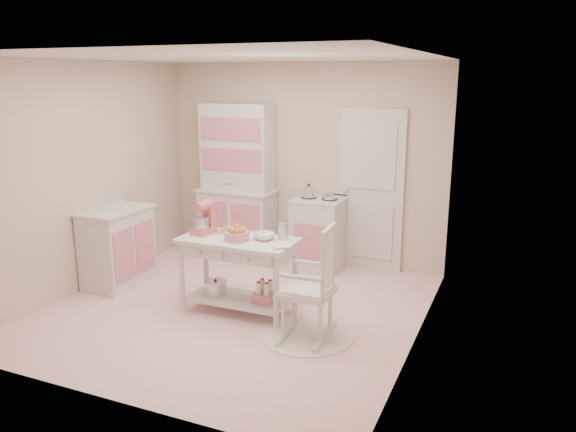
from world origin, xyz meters
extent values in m
plane|color=pink|center=(0.00, 0.00, 0.00)|extent=(3.80, 3.80, 0.00)
cube|color=white|center=(0.00, 0.00, 2.60)|extent=(3.80, 3.80, 0.04)
cube|color=beige|center=(0.00, 1.90, 1.30)|extent=(3.80, 0.04, 2.60)
cube|color=beige|center=(0.00, -1.90, 1.30)|extent=(3.80, 0.04, 2.60)
cube|color=beige|center=(-1.90, 0.00, 1.30)|extent=(0.04, 3.80, 2.60)
cube|color=beige|center=(1.90, 0.00, 1.30)|extent=(0.04, 3.80, 2.60)
cube|color=silver|center=(0.95, 1.87, 1.02)|extent=(0.82, 0.05, 2.04)
cube|color=silver|center=(-0.85, 1.66, 1.04)|extent=(1.06, 0.50, 2.08)
cube|color=silver|center=(0.35, 1.61, 0.46)|extent=(0.62, 0.57, 0.92)
cube|color=silver|center=(-1.63, 0.12, 0.46)|extent=(0.54, 0.84, 0.92)
cylinder|color=white|center=(0.93, -0.27, 0.01)|extent=(0.92, 0.92, 0.01)
cube|color=silver|center=(0.93, -0.27, 0.55)|extent=(0.52, 0.75, 1.10)
cube|color=silver|center=(0.06, -0.03, 0.40)|extent=(1.20, 0.60, 0.80)
cube|color=#D05868|center=(-0.36, -0.01, 0.97)|extent=(0.24, 0.31, 0.34)
cube|color=silver|center=(-0.09, 0.15, 0.81)|extent=(0.34, 0.24, 0.02)
cylinder|color=#CC7588|center=(0.08, -0.08, 0.85)|extent=(0.25, 0.25, 0.09)
imported|color=white|center=(0.32, 0.05, 0.83)|extent=(0.22, 0.22, 0.07)
cylinder|color=silver|center=(0.50, 0.13, 0.89)|extent=(0.10, 0.10, 0.17)
imported|color=white|center=(0.51, -0.15, 0.81)|extent=(0.26, 0.27, 0.02)
camera|label=1|loc=(2.72, -4.89, 2.42)|focal=35.00mm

